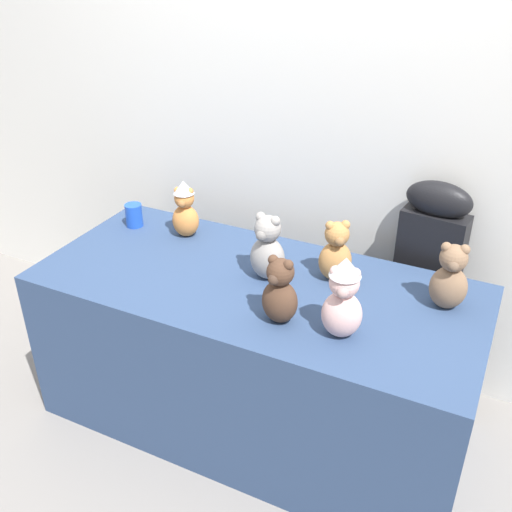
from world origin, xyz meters
TOP-DOWN VIEW (x-y plane):
  - ground_plane at (0.00, 0.00)m, footprint 10.00×10.00m
  - wall_back at (0.00, 0.90)m, footprint 7.00×0.08m
  - display_table at (0.00, 0.25)m, footprint 1.81×0.81m
  - instrument_case at (0.59, 0.78)m, footprint 0.29×0.15m
  - teddy_bear_caramel at (0.27, 0.41)m, footprint 0.17×0.17m
  - teddy_bear_blush at (0.42, 0.06)m, footprint 0.16×0.15m
  - teddy_bear_ginger at (-0.47, 0.47)m, footprint 0.15×0.13m
  - teddy_bear_mocha at (0.72, 0.40)m, footprint 0.16×0.14m
  - teddy_bear_cocoa at (0.19, 0.05)m, footprint 0.15×0.13m
  - teddy_bear_ash at (0.03, 0.30)m, footprint 0.16×0.14m
  - party_cup_blue at (-0.74, 0.45)m, footprint 0.08×0.08m

SIDE VIEW (x-z plane):
  - ground_plane at x=0.00m, z-range 0.00..0.00m
  - display_table at x=0.00m, z-range 0.00..0.74m
  - instrument_case at x=0.59m, z-range 0.01..1.08m
  - party_cup_blue at x=-0.74m, z-range 0.74..0.85m
  - teddy_bear_caramel at x=0.27m, z-range 0.73..0.99m
  - teddy_bear_cocoa at x=0.19m, z-range 0.73..0.99m
  - teddy_bear_mocha at x=0.72m, z-range 0.73..1.00m
  - teddy_bear_ash at x=0.03m, z-range 0.73..1.01m
  - teddy_bear_ginger at x=-0.47m, z-range 0.73..1.01m
  - teddy_bear_blush at x=0.42m, z-range 0.73..1.05m
  - wall_back at x=0.00m, z-range 0.00..2.60m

